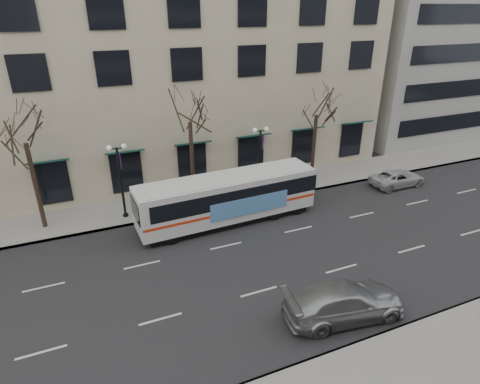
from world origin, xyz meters
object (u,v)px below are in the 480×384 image
white_pickup (397,178)px  tree_far_mid (189,108)px  tree_far_left (22,127)px  lamp_post_right (260,157)px  city_bus (229,197)px  silver_car (344,302)px  tree_far_right (317,103)px  lamp_post_left (121,178)px

white_pickup → tree_far_mid: bearing=77.9°
tree_far_left → lamp_post_right: tree_far_left is taller
city_bus → lamp_post_right: bearing=37.3°
tree_far_mid → silver_car: tree_far_mid is taller
tree_far_mid → white_pickup: 17.34m
tree_far_mid → white_pickup: tree_far_mid is taller
silver_car → white_pickup: 16.79m
silver_car → white_pickup: size_ratio=1.26×
tree_far_left → lamp_post_right: size_ratio=1.60×
tree_far_mid → silver_car: bearing=-78.6°
silver_car → tree_far_right: bearing=-19.2°
silver_car → white_pickup: bearing=-42.8°
tree_far_left → tree_far_mid: tree_far_mid is taller
tree_far_mid → tree_far_right: size_ratio=1.06×
tree_far_right → silver_car: 16.83m
tree_far_left → tree_far_mid: size_ratio=0.98×
lamp_post_right → white_pickup: bearing=-14.9°
tree_far_left → lamp_post_right: bearing=-2.3°
tree_far_right → white_pickup: size_ratio=1.79×
white_pickup → tree_far_right: bearing=59.4°
tree_far_mid → city_bus: (1.31, -3.69, -5.14)m
lamp_post_right → white_pickup: 11.39m
silver_car → white_pickup: (12.93, 10.70, -0.20)m
tree_far_right → lamp_post_right: tree_far_right is taller
city_bus → silver_car: city_bus is taller
city_bus → silver_car: bearing=-84.2°
tree_far_mid → lamp_post_left: (-4.99, -0.60, -3.96)m
silver_car → city_bus: bearing=15.9°
lamp_post_right → tree_far_mid: bearing=173.2°
lamp_post_right → city_bus: (-3.70, -3.09, -1.18)m
tree_far_mid → city_bus: 6.46m
city_bus → silver_car: size_ratio=2.12×
silver_car → tree_far_left: bearing=49.8°
city_bus → tree_far_right: bearing=20.4°
lamp_post_right → tree_far_right: bearing=6.9°
lamp_post_right → lamp_post_left: bearing=180.0°
tree_far_mid → white_pickup: (15.78, -3.47, -6.28)m
lamp_post_right → tree_far_left: bearing=177.7°
lamp_post_left → silver_car: bearing=-60.0°
tree_far_left → white_pickup: tree_far_left is taller
tree_far_right → white_pickup: (5.78, -3.47, -5.80)m
lamp_post_right → silver_car: size_ratio=0.92×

